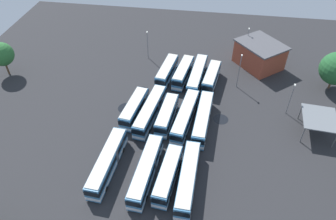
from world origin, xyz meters
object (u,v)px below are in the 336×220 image
(bus_row2_slot4, at_px, (188,178))
(maintenance_shelter, at_px, (320,118))
(bus_row0_slot2, at_px, (183,73))
(bus_row1_slot0, at_px, (134,109))
(lamp_post_near_entrance, at_px, (239,70))
(lamp_post_by_building, at_px, (148,44))
(bus_row1_slot3, at_px, (185,116))
(bus_row1_slot2, at_px, (167,115))
(bus_row0_slot4, at_px, (211,78))
(bus_row1_slot4, at_px, (203,118))
(bus_row0_slot1, at_px, (167,71))
(bus_row1_slot1, at_px, (150,111))
(lamp_post_far_corner, at_px, (247,41))
(bus_row2_slot2, at_px, (146,170))
(bus_row2_slot3, at_px, (168,175))
(bus_row0_slot3, at_px, (197,75))
(depot_building, at_px, (259,55))
(lamp_post_mid_lot, at_px, (291,98))
(tree_northwest, at_px, (2,54))
(bus_row2_slot0, at_px, (108,162))

(bus_row2_slot4, relative_size, maintenance_shelter, 1.79)
(bus_row0_slot2, distance_m, bus_row1_slot0, 16.58)
(lamp_post_near_entrance, xyz_separation_m, lamp_post_by_building, (-9.14, -22.72, -0.52))
(bus_row1_slot0, relative_size, bus_row1_slot3, 0.77)
(bus_row0_slot2, height_order, bus_row1_slot2, same)
(bus_row0_slot2, relative_size, bus_row0_slot4, 1.05)
(bus_row1_slot4, bearing_deg, bus_row0_slot1, -147.78)
(maintenance_shelter, height_order, lamp_post_near_entrance, lamp_post_near_entrance)
(bus_row1_slot4, distance_m, lamp_post_near_entrance, 15.97)
(bus_row1_slot1, bearing_deg, lamp_post_far_corner, 143.58)
(bus_row1_slot2, height_order, lamp_post_near_entrance, lamp_post_near_entrance)
(bus_row2_slot2, distance_m, lamp_post_near_entrance, 32.41)
(bus_row0_slot1, bearing_deg, bus_row1_slot4, 32.22)
(bus_row0_slot1, distance_m, bus_row0_slot2, 3.83)
(bus_row1_slot3, xyz_separation_m, bus_row2_slot4, (14.96, 2.05, 0.00))
(bus_row0_slot2, distance_m, bus_row1_slot4, 16.19)
(bus_row0_slot2, relative_size, bus_row1_slot0, 1.02)
(bus_row1_slot1, height_order, lamp_post_near_entrance, lamp_post_near_entrance)
(bus_row2_slot4, bearing_deg, bus_row2_slot3, -91.49)
(bus_row2_slot4, bearing_deg, bus_row0_slot2, -171.94)
(lamp_post_far_corner, bearing_deg, bus_row0_slot3, -41.20)
(bus_row0_slot1, relative_size, bus_row1_slot0, 1.03)
(bus_row1_slot2, relative_size, depot_building, 0.76)
(bus_row1_slot1, relative_size, lamp_post_mid_lot, 1.89)
(bus_row2_slot2, height_order, depot_building, depot_building)
(bus_row2_slot3, bearing_deg, bus_row1_slot4, 161.98)
(bus_row1_slot2, relative_size, bus_row1_slot4, 0.75)
(bus_row2_slot3, bearing_deg, lamp_post_by_building, -163.87)
(lamp_post_by_building, xyz_separation_m, tree_northwest, (12.26, -32.25, 1.38))
(bus_row1_slot3, relative_size, bus_row1_slot4, 1.01)
(bus_row1_slot1, distance_m, bus_row2_slot2, 15.02)
(lamp_post_by_building, relative_size, tree_northwest, 0.90)
(lamp_post_by_building, bearing_deg, lamp_post_near_entrance, 68.09)
(bus_row1_slot4, distance_m, bus_row2_slot3, 15.45)
(bus_row0_slot2, height_order, lamp_post_far_corner, lamp_post_far_corner)
(bus_row1_slot3, distance_m, bus_row1_slot4, 3.49)
(bus_row1_slot2, distance_m, maintenance_shelter, 29.30)
(bus_row1_slot2, xyz_separation_m, lamp_post_mid_lot, (-6.39, 24.42, 2.30))
(bus_row2_slot3, height_order, bus_row2_slot4, same)
(bus_row1_slot1, bearing_deg, bus_row1_slot3, 86.28)
(bus_row2_slot2, relative_size, depot_building, 1.01)
(bus_row1_slot0, height_order, lamp_post_far_corner, lamp_post_far_corner)
(bus_row1_slot4, xyz_separation_m, maintenance_shelter, (-1.35, 22.00, 1.82))
(bus_row2_slot4, xyz_separation_m, lamp_post_near_entrance, (-28.87, 8.41, 2.82))
(bus_row1_slot1, distance_m, bus_row1_slot2, 3.60)
(bus_row0_slot4, distance_m, depot_building, 15.06)
(bus_row2_slot0, height_order, tree_northwest, tree_northwest)
(bus_row0_slot1, bearing_deg, lamp_post_by_building, -142.54)
(bus_row1_slot0, bearing_deg, maintenance_shelter, 90.72)
(bus_row0_slot1, xyz_separation_m, bus_row0_slot3, (0.56, 7.21, 0.00))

